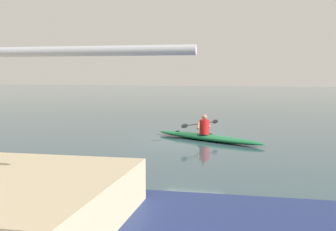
% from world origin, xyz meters
% --- Properties ---
extents(ground_plane, '(160.00, 160.00, 0.00)m').
position_xyz_m(ground_plane, '(0.00, 0.00, 0.00)').
color(ground_plane, '#334C56').
extents(kayak, '(4.95, 2.95, 0.25)m').
position_xyz_m(kayak, '(-0.70, -0.13, 0.13)').
color(kayak, '#19723F').
rests_on(kayak, ground).
extents(kayaker, '(1.13, 2.19, 0.79)m').
position_xyz_m(kayaker, '(-0.56, -0.20, 0.58)').
color(kayaker, red).
rests_on(kayaker, kayak).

